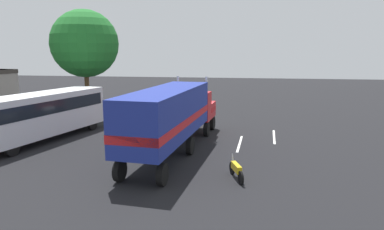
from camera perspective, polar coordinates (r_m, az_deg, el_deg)
name	(u,v)px	position (r m, az deg, el deg)	size (l,w,h in m)	color
ground_plane	(197,131)	(27.90, 0.87, -2.65)	(120.00, 120.00, 0.00)	black
lane_stripe_near	(240,144)	(24.29, 7.87, -4.70)	(4.40, 0.16, 0.01)	silver
lane_stripe_mid	(274,137)	(26.72, 13.39, -3.50)	(4.40, 0.16, 0.01)	silver
semi_truck	(173,113)	(21.42, -3.10, 0.27)	(14.33, 3.78, 4.50)	red
person_bystander	(143,130)	(24.49, -8.03, -2.44)	(0.37, 0.48, 1.63)	#2D3347
parked_bus	(42,112)	(26.75, -23.55, 0.44)	(11.29, 4.78, 3.40)	silver
motorcycle	(236,170)	(17.54, 7.31, -8.98)	(2.02, 0.80, 1.12)	black
tree_center	(85,44)	(35.61, -17.28, 11.16)	(6.49, 6.49, 10.33)	brown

